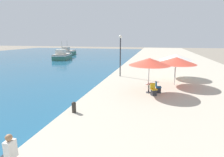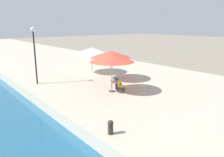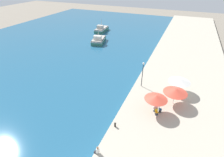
% 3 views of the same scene
% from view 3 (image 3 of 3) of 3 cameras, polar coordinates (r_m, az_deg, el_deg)
% --- Properties ---
extents(water_basin, '(56.00, 90.00, 0.04)m').
position_cam_3_polar(water_basin, '(58.35, -14.86, 12.70)').
color(water_basin, '#235B7F').
rests_on(water_basin, ground_plane).
extents(quay_promenade, '(16.00, 90.00, 0.75)m').
position_cam_3_polar(quay_promenade, '(46.93, 23.41, 7.08)').
color(quay_promenade, '#BCB29E').
rests_on(quay_promenade, ground_plane).
extents(fishing_boat_near, '(4.61, 7.00, 4.23)m').
position_cam_3_polar(fishing_boat_near, '(52.14, -4.41, 12.45)').
color(fishing_boat_near, '#33705B').
rests_on(fishing_boat_near, water_basin).
extents(fishing_boat_mid, '(3.45, 7.13, 4.27)m').
position_cam_3_polar(fishing_boat_mid, '(62.89, -3.46, 15.79)').
color(fishing_boat_mid, '#33705B').
rests_on(fishing_boat_mid, water_basin).
extents(cafe_umbrella_pink, '(3.12, 3.12, 2.75)m').
position_cam_3_polar(cafe_umbrella_pink, '(24.39, 14.22, -6.02)').
color(cafe_umbrella_pink, '#B7B7B7').
rests_on(cafe_umbrella_pink, quay_promenade).
extents(cafe_umbrella_white, '(3.47, 3.47, 2.57)m').
position_cam_3_polar(cafe_umbrella_white, '(26.86, 20.04, -3.81)').
color(cafe_umbrella_white, '#B7B7B7').
rests_on(cafe_umbrella_white, quay_promenade).
extents(cafe_umbrella_striped, '(3.47, 3.47, 2.54)m').
position_cam_3_polar(cafe_umbrella_striped, '(29.78, 21.26, -0.51)').
color(cafe_umbrella_striped, '#B7B7B7').
rests_on(cafe_umbrella_striped, quay_promenade).
extents(cafe_table, '(0.80, 0.80, 0.74)m').
position_cam_3_polar(cafe_table, '(25.65, 13.81, -9.39)').
color(cafe_table, '#333338').
rests_on(cafe_table, quay_promenade).
extents(cafe_chair_left, '(0.49, 0.47, 0.91)m').
position_cam_3_polar(cafe_chair_left, '(25.84, 15.37, -9.91)').
color(cafe_chair_left, '#2D2D33').
rests_on(cafe_chair_left, quay_promenade).
extents(cafe_chair_right, '(0.56, 0.57, 0.91)m').
position_cam_3_polar(cafe_chair_right, '(25.29, 14.31, -10.79)').
color(cafe_chair_right, '#2D2D33').
rests_on(cafe_chair_right, quay_promenade).
extents(person_at_quay, '(0.57, 0.36, 1.05)m').
position_cam_3_polar(person_at_quay, '(20.41, -4.82, -22.36)').
color(person_at_quay, '#232328').
rests_on(person_at_quay, quay_promenade).
extents(mooring_bollard, '(0.26, 0.26, 0.65)m').
position_cam_3_polar(mooring_bollard, '(22.95, 1.01, -14.77)').
color(mooring_bollard, '#2D2823').
rests_on(mooring_bollard, quay_promenade).
extents(lamppost, '(0.36, 0.36, 4.56)m').
position_cam_3_polar(lamppost, '(29.19, 10.02, 2.61)').
color(lamppost, '#232328').
rests_on(lamppost, quay_promenade).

